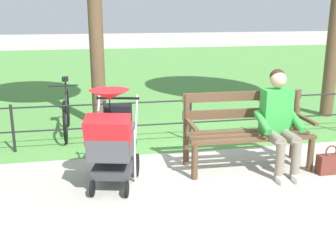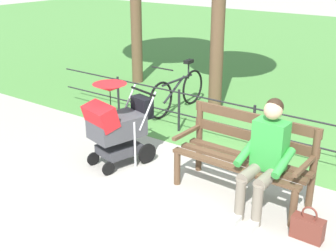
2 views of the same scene
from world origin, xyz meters
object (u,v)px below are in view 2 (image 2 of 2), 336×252
(handbag, at_px, (308,228))
(bicycle, at_px, (178,92))
(person_on_bench, at_px, (265,155))
(park_bench, at_px, (245,153))
(stroller, at_px, (116,123))

(handbag, distance_m, bicycle, 4.07)
(person_on_bench, distance_m, bicycle, 3.45)
(park_bench, xyz_separation_m, handbag, (-0.95, 0.46, -0.40))
(person_on_bench, relative_size, handbag, 3.45)
(person_on_bench, bearing_deg, stroller, 2.56)
(stroller, bearing_deg, park_bench, -169.66)
(person_on_bench, height_order, handbag, person_on_bench)
(park_bench, height_order, bicycle, park_bench)
(person_on_bench, relative_size, bicycle, 0.77)
(park_bench, bearing_deg, stroller, 10.34)
(person_on_bench, xyz_separation_m, handbag, (-0.61, 0.23, -0.55))
(stroller, distance_m, bicycle, 2.36)
(park_bench, distance_m, handbag, 1.12)
(stroller, distance_m, handbag, 2.72)
(handbag, bearing_deg, bicycle, -36.44)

